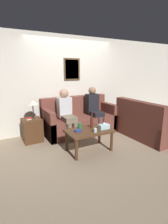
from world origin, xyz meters
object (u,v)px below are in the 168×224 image
(couch_side, at_px, (146,125))
(person_right, at_px, (94,107))
(wine_bottle, at_px, (92,122))
(coffee_table, at_px, (89,133))
(drinking_glass, at_px, (95,130))
(person_left, at_px, (66,111))
(couch_main, at_px, (79,120))

(couch_side, xyz_separation_m, person_right, (-0.90, 1.05, 0.34))
(couch_side, bearing_deg, person_right, 40.65)
(wine_bottle, bearing_deg, couch_side, -6.01)
(coffee_table, height_order, drinking_glass, drinking_glass)
(drinking_glass, height_order, person_right, person_right)
(couch_side, xyz_separation_m, person_left, (-1.76, 0.99, 0.34))
(wine_bottle, height_order, person_right, person_right)
(couch_side, distance_m, person_right, 1.43)
(couch_main, relative_size, couch_side, 1.31)
(couch_side, height_order, person_right, person_right)
(person_right, bearing_deg, wine_bottle, -124.70)
(wine_bottle, bearing_deg, person_right, 55.30)
(wine_bottle, xyz_separation_m, person_right, (0.62, 0.89, 0.08))
(wine_bottle, relative_size, person_left, 0.27)
(coffee_table, height_order, wine_bottle, wine_bottle)
(couch_side, relative_size, wine_bottle, 4.47)
(couch_main, height_order, couch_side, same)
(drinking_glass, height_order, person_left, person_left)
(couch_main, relative_size, wine_bottle, 5.85)
(coffee_table, distance_m, person_right, 1.29)
(couch_side, bearing_deg, person_left, 60.52)
(couch_side, xyz_separation_m, wine_bottle, (-1.52, 0.16, 0.26))
(couch_main, distance_m, person_right, 0.54)
(coffee_table, height_order, person_right, person_right)
(couch_main, height_order, person_right, person_right)
(person_left, distance_m, person_right, 0.86)
(drinking_glass, xyz_separation_m, person_left, (-0.14, 1.13, 0.17))
(wine_bottle, distance_m, person_right, 1.09)
(couch_main, height_order, coffee_table, couch_main)
(couch_side, height_order, person_left, person_left)
(couch_main, relative_size, person_right, 1.58)
(couch_main, xyz_separation_m, wine_bottle, (-0.22, -1.02, 0.26))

